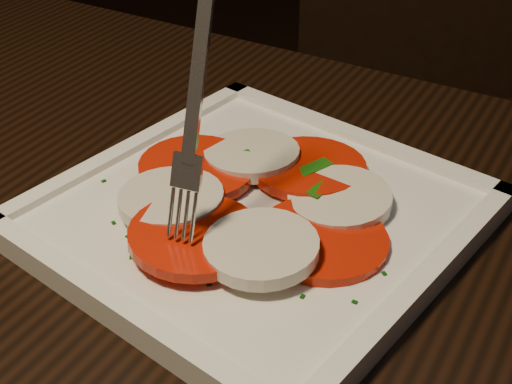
% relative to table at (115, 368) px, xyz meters
% --- Properties ---
extents(table, '(1.22, 0.84, 0.75)m').
position_rel_table_xyz_m(table, '(0.00, 0.00, 0.00)').
color(table, black).
rests_on(table, ground).
extents(chair, '(0.53, 0.53, 0.93)m').
position_rel_table_xyz_m(chair, '(-0.02, 0.84, -0.12)').
color(chair, black).
rests_on(chair, ground).
extents(plate, '(0.33, 0.33, 0.01)m').
position_rel_table_xyz_m(plate, '(0.07, 0.10, 0.11)').
color(plate, white).
rests_on(plate, table).
extents(caprese_salad, '(0.23, 0.21, 0.02)m').
position_rel_table_xyz_m(caprese_salad, '(0.07, 0.10, 0.12)').
color(caprese_salad, red).
rests_on(caprese_salad, plate).
extents(fork, '(0.04, 0.07, 0.18)m').
position_rel_table_xyz_m(fork, '(0.05, 0.06, 0.22)').
color(fork, white).
rests_on(fork, caprese_salad).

